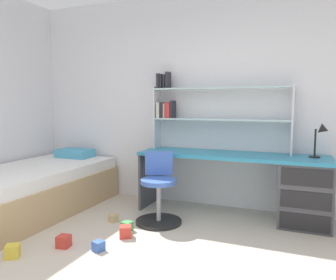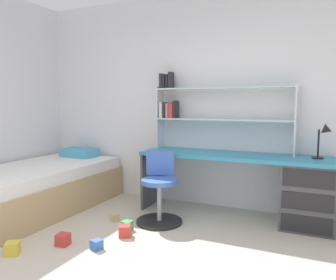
{
  "view_description": "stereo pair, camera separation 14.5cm",
  "coord_description": "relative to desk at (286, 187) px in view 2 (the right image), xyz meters",
  "views": [
    {
      "loc": [
        1.14,
        -1.73,
        1.33
      ],
      "look_at": [
        -0.16,
        1.45,
        0.96
      ],
      "focal_mm": 35.3,
      "sensor_mm": 36.0,
      "label": 1
    },
    {
      "loc": [
        1.27,
        -1.67,
        1.33
      ],
      "look_at": [
        -0.16,
        1.45,
        0.96
      ],
      "focal_mm": 35.3,
      "sensor_mm": 36.0,
      "label": 2
    }
  ],
  "objects": [
    {
      "name": "toy_block_red_5",
      "position": [
        -1.85,
        -1.49,
        -0.37
      ],
      "size": [
        0.13,
        0.13,
        0.11
      ],
      "primitive_type": "cube",
      "rotation": [
        0.0,
        0.0,
        0.14
      ],
      "color": "red",
      "rests_on": "ground_plane"
    },
    {
      "name": "toy_block_blue_3",
      "position": [
        -1.51,
        -1.43,
        -0.38
      ],
      "size": [
        0.11,
        0.11,
        0.09
      ],
      "primitive_type": "cube",
      "rotation": [
        0.0,
        0.0,
        1.33
      ],
      "color": "#3860B7",
      "rests_on": "ground_plane"
    },
    {
      "name": "room_shell",
      "position": [
        -2.23,
        -0.87,
        0.96
      ],
      "size": [
        6.07,
        5.91,
        2.77
      ],
      "color": "silver",
      "rests_on": "ground_plane"
    },
    {
      "name": "desk_lamp",
      "position": [
        0.37,
        0.04,
        0.58
      ],
      "size": [
        0.2,
        0.17,
        0.38
      ],
      "color": "black",
      "rests_on": "desk"
    },
    {
      "name": "toy_block_green_0",
      "position": [
        -1.5,
        -0.91,
        -0.37
      ],
      "size": [
        0.12,
        0.12,
        0.1
      ],
      "primitive_type": "cube",
      "rotation": [
        0.0,
        0.0,
        2.96
      ],
      "color": "#479E51",
      "rests_on": "ground_plane"
    },
    {
      "name": "bed_platform",
      "position": [
        -2.91,
        -0.72,
        -0.14
      ],
      "size": [
        1.15,
        2.07,
        0.68
      ],
      "color": "tan",
      "rests_on": "ground_plane"
    },
    {
      "name": "swivel_chair",
      "position": [
        -1.3,
        -0.54,
        -0.11
      ],
      "size": [
        0.52,
        0.52,
        0.79
      ],
      "color": "black",
      "rests_on": "ground_plane"
    },
    {
      "name": "toy_block_yellow_2",
      "position": [
        -2.12,
        -1.82,
        -0.37
      ],
      "size": [
        0.16,
        0.16,
        0.11
      ],
      "primitive_type": "cube",
      "rotation": [
        0.0,
        0.0,
        2.16
      ],
      "color": "gold",
      "rests_on": "ground_plane"
    },
    {
      "name": "desk",
      "position": [
        0.0,
        0.0,
        0.0
      ],
      "size": [
        2.2,
        0.6,
        0.75
      ],
      "color": "teal",
      "rests_on": "ground_plane"
    },
    {
      "name": "toy_block_red_1",
      "position": [
        -1.43,
        -1.07,
        -0.36
      ],
      "size": [
        0.16,
        0.16,
        0.12
      ],
      "primitive_type": "cube",
      "rotation": [
        0.0,
        0.0,
        2.06
      ],
      "color": "red",
      "rests_on": "ground_plane"
    },
    {
      "name": "toy_block_natural_4",
      "position": [
        -1.78,
        -0.73,
        -0.38
      ],
      "size": [
        0.11,
        0.11,
        0.08
      ],
      "primitive_type": "cube",
      "rotation": [
        0.0,
        0.0,
        2.77
      ],
      "color": "tan",
      "rests_on": "ground_plane"
    },
    {
      "name": "bookshelf_hutch",
      "position": [
        -1.01,
        0.18,
        0.89
      ],
      "size": [
        1.72,
        0.22,
        1.0
      ],
      "color": "silver",
      "rests_on": "desk"
    }
  ]
}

